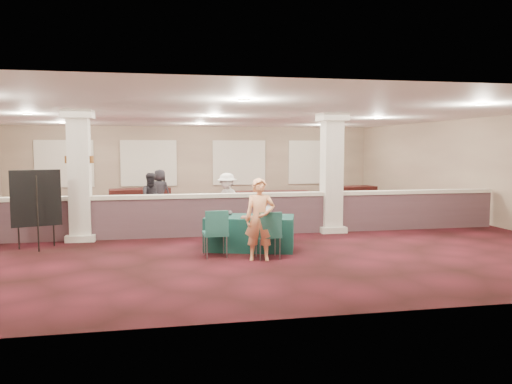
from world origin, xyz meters
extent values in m
plane|color=#401018|center=(0.00, 0.00, 0.00)|extent=(16.00, 16.00, 0.00)
cube|color=#7D6756|center=(0.00, 8.00, 1.60)|extent=(16.00, 0.04, 3.20)
cube|color=#7D6756|center=(0.00, -8.00, 1.60)|extent=(16.00, 0.04, 3.20)
cube|color=#7D6756|center=(8.00, 0.00, 1.60)|extent=(0.04, 16.00, 3.20)
cube|color=white|center=(0.00, 0.00, 3.20)|extent=(16.00, 16.00, 0.02)
cube|color=#4E343C|center=(0.00, -1.50, 0.50)|extent=(15.60, 0.20, 1.00)
cube|color=beige|center=(0.00, -1.50, 1.05)|extent=(15.60, 0.28, 0.10)
cube|color=silver|center=(-3.50, -1.50, 1.60)|extent=(0.50, 0.50, 3.20)
cube|color=silver|center=(-3.50, -1.50, 0.08)|extent=(0.70, 0.70, 0.16)
cube|color=silver|center=(-3.50, -1.50, 3.10)|extent=(0.72, 0.72, 0.20)
cube|color=silver|center=(3.00, -1.50, 1.60)|extent=(0.50, 0.50, 3.20)
cube|color=silver|center=(3.00, -1.50, 0.08)|extent=(0.70, 0.70, 0.16)
cube|color=silver|center=(3.00, -1.50, 3.10)|extent=(0.72, 0.72, 0.20)
cylinder|color=brown|center=(-3.78, -1.50, 2.00)|extent=(0.12, 0.12, 0.18)
cylinder|color=silver|center=(-3.78, -1.50, 2.00)|extent=(0.09, 0.09, 0.10)
cylinder|color=brown|center=(-3.22, -1.50, 2.00)|extent=(0.12, 0.12, 0.18)
cylinder|color=silver|center=(-3.22, -1.50, 2.00)|extent=(0.09, 0.09, 0.10)
cube|color=#0E3631|center=(0.40, -3.40, 0.38)|extent=(2.16, 1.50, 0.75)
cube|color=#1F5C58|center=(0.61, -4.35, 0.48)|extent=(0.50, 0.50, 0.06)
cube|color=#1F5C58|center=(0.61, -4.57, 0.75)|extent=(0.47, 0.06, 0.47)
cylinder|color=slate|center=(0.40, -4.55, 0.23)|extent=(0.03, 0.03, 0.45)
cylinder|color=slate|center=(0.81, -4.55, 0.23)|extent=(0.03, 0.03, 0.45)
cylinder|color=slate|center=(0.40, -4.14, 0.23)|extent=(0.03, 0.03, 0.45)
cylinder|color=slate|center=(0.81, -4.14, 0.23)|extent=(0.03, 0.03, 0.45)
cube|color=#1F5C58|center=(-0.45, -3.98, 0.49)|extent=(0.52, 0.52, 0.07)
cube|color=#1F5C58|center=(-0.44, -4.21, 0.76)|extent=(0.48, 0.07, 0.48)
cylinder|color=slate|center=(-0.65, -4.19, 0.23)|extent=(0.03, 0.03, 0.46)
cylinder|color=slate|center=(-0.23, -4.18, 0.23)|extent=(0.03, 0.03, 0.46)
cylinder|color=slate|center=(-0.66, -3.78, 0.23)|extent=(0.03, 0.03, 0.46)
cylinder|color=slate|center=(-0.25, -3.76, 0.23)|extent=(0.03, 0.03, 0.46)
cube|color=black|center=(-4.30, -2.50, 1.16)|extent=(1.03, 0.36, 1.27)
cylinder|color=black|center=(-4.72, -2.39, 0.85)|extent=(0.04, 0.04, 1.69)
cylinder|color=black|center=(-4.01, -2.17, 0.85)|extent=(0.04, 0.04, 1.69)
cylinder|color=black|center=(-4.22, -2.75, 0.85)|extent=(0.04, 0.04, 1.69)
imported|color=#F9976C|center=(0.41, -4.49, 0.84)|extent=(0.67, 0.50, 1.68)
cube|color=black|center=(-5.41, 0.30, 0.40)|extent=(2.01, 1.08, 0.79)
cube|color=black|center=(2.00, 3.00, 0.36)|extent=(1.83, 0.99, 0.73)
cube|color=black|center=(2.67, 2.36, 0.39)|extent=(2.00, 1.17, 0.77)
cube|color=black|center=(-2.52, 4.91, 0.36)|extent=(1.89, 1.10, 0.73)
cube|color=black|center=(-2.00, 6.25, 0.33)|extent=(1.79, 1.33, 0.65)
cube|color=black|center=(6.50, 5.30, 0.33)|extent=(1.77, 1.11, 0.67)
imported|color=black|center=(-1.79, 0.86, 0.77)|extent=(0.81, 0.57, 1.54)
imported|color=silver|center=(0.35, 0.00, 0.78)|extent=(1.04, 1.01, 1.55)
imported|color=black|center=(4.34, 2.59, 0.82)|extent=(0.89, 1.06, 1.64)
imported|color=black|center=(-1.55, 3.50, 0.76)|extent=(0.85, 0.70, 1.52)
cube|color=silver|center=(0.68, -3.54, 0.76)|extent=(0.39, 0.33, 0.02)
cube|color=silver|center=(0.71, -3.42, 0.89)|extent=(0.33, 0.11, 0.23)
cube|color=silver|center=(0.71, -3.43, 0.87)|extent=(0.30, 0.09, 0.20)
cube|color=#BB491E|center=(0.37, -3.66, 0.77)|extent=(0.48, 0.42, 0.03)
sphere|color=beige|center=(-0.18, -3.33, 0.81)|extent=(0.11, 0.11, 0.11)
sphere|color=maroon|center=(-0.28, -3.14, 0.81)|extent=(0.10, 0.10, 0.10)
sphere|color=#454549|center=(-0.01, -3.15, 0.81)|extent=(0.11, 0.11, 0.11)
cube|color=red|center=(0.96, -3.87, 0.76)|extent=(0.13, 0.07, 0.01)
camera|label=1|loc=(-1.61, -14.33, 2.31)|focal=35.00mm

